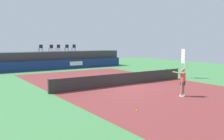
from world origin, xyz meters
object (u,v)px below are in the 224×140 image
(umpire_chair, at_px, (184,61))
(net_post_near, at_px, (48,86))
(spectator_chair_far_left, at_px, (41,48))
(spectator_chair_center, at_px, (58,48))
(spectator_chair_far_right, at_px, (74,47))
(tennis_player, at_px, (182,81))
(spectator_chair_left, at_px, (51,48))
(net_post_far, at_px, (178,73))
(tennis_ball, at_px, (137,110))
(spectator_chair_right, at_px, (67,47))

(umpire_chair, relative_size, net_post_near, 2.76)
(spectator_chair_far_left, height_order, net_post_near, spectator_chair_far_left)
(spectator_chair_far_left, bearing_deg, spectator_chair_center, 2.06)
(spectator_chair_far_right, relative_size, tennis_player, 0.50)
(umpire_chair, bearing_deg, spectator_chair_left, 116.86)
(net_post_far, bearing_deg, tennis_player, -136.63)
(umpire_chair, bearing_deg, tennis_ball, -149.85)
(spectator_chair_far_right, bearing_deg, net_post_far, -76.58)
(spectator_chair_center, height_order, tennis_ball, spectator_chair_center)
(spectator_chair_left, relative_size, spectator_chair_right, 1.00)
(umpire_chair, bearing_deg, spectator_chair_far_right, 106.33)
(spectator_chair_center, height_order, net_post_far, spectator_chair_center)
(tennis_ball, bearing_deg, spectator_chair_right, 75.33)
(spectator_chair_center, bearing_deg, spectator_chair_right, -17.07)
(spectator_chair_left, xyz_separation_m, tennis_ball, (-3.43, -21.30, -2.66))
(spectator_chair_far_left, relative_size, net_post_near, 0.89)
(tennis_ball, bearing_deg, net_post_far, 32.08)
(spectator_chair_far_left, xyz_separation_m, spectator_chair_far_right, (4.41, -0.24, 0.00))
(umpire_chair, distance_m, tennis_ball, 12.80)
(spectator_chair_far_left, height_order, spectator_chair_left, same)
(net_post_near, bearing_deg, tennis_ball, -70.76)
(spectator_chair_center, distance_m, net_post_near, 16.85)
(spectator_chair_center, relative_size, net_post_far, 0.89)
(tennis_player, bearing_deg, tennis_ball, -167.11)
(spectator_chair_far_right, relative_size, net_post_far, 0.89)
(spectator_chair_far_right, bearing_deg, spectator_chair_center, 171.27)
(spectator_chair_left, relative_size, tennis_player, 0.50)
(spectator_chair_center, bearing_deg, net_post_near, -113.82)
(net_post_far, xyz_separation_m, tennis_ball, (-10.17, -6.38, -0.46))
(tennis_player, bearing_deg, spectator_chair_right, 87.00)
(net_post_near, bearing_deg, tennis_player, -38.39)
(tennis_player, bearing_deg, spectator_chair_far_left, 96.45)
(umpire_chair, relative_size, tennis_player, 1.56)
(spectator_chair_right, relative_size, net_post_far, 0.89)
(umpire_chair, bearing_deg, spectator_chair_far_left, 120.06)
(spectator_chair_far_left, height_order, spectator_chair_far_right, same)
(tennis_ball, bearing_deg, spectator_chair_far_left, 84.19)
(tennis_player, distance_m, tennis_ball, 4.73)
(spectator_chair_left, height_order, net_post_far, spectator_chair_left)
(spectator_chair_far_left, distance_m, umpire_chair, 17.59)
(spectator_chair_left, relative_size, spectator_chair_far_right, 1.00)
(spectator_chair_far_left, xyz_separation_m, spectator_chair_left, (1.24, -0.27, 0.00))
(spectator_chair_left, bearing_deg, net_post_near, -110.75)
(spectator_chair_center, height_order, spectator_chair_far_right, same)
(umpire_chair, xyz_separation_m, net_post_near, (-13.21, -0.01, -1.09))
(net_post_far, distance_m, tennis_ball, 12.02)
(spectator_chair_left, relative_size, tennis_ball, 13.06)
(spectator_chair_left, height_order, net_post_near, spectator_chair_left)
(net_post_far, bearing_deg, spectator_chair_right, 107.07)
(spectator_chair_center, height_order, umpire_chair, spectator_chair_center)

